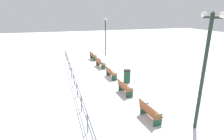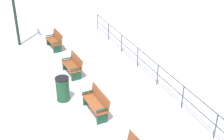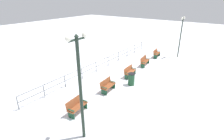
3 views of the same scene
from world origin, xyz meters
The scene contains 10 objects.
ground_plane centered at (0.00, 0.00, 0.00)m, with size 80.00×80.00×0.00m, color white.
bench_nearest centered at (0.02, -6.43, 0.47)m, with size 0.69×1.44×0.93m.
bench_second centered at (-0.07, -3.21, 0.46)m, with size 0.68×1.41×0.90m.
bench_third centered at (-0.05, 0.00, 0.46)m, with size 0.61×1.54×0.88m.
bench_fourth centered at (-0.17, 3.20, 0.49)m, with size 0.70×1.70×0.93m.
bench_fifth centered at (-0.21, 6.41, 0.48)m, with size 0.64×1.44×0.89m.
lamppost_near centered at (1.76, -7.64, 3.14)m, with size 0.23×1.12×5.21m.
lamppost_middle centered at (1.76, 8.01, 3.11)m, with size 0.26×0.96×4.52m.
waterfront_railing centered at (-3.10, 0.00, 0.66)m, with size 0.05×16.76×0.97m.
trash_bin centered at (0.87, -1.32, 0.50)m, with size 0.54×0.54×0.99m.
Camera 3 is at (6.97, -12.53, 6.58)m, focal length 28.48 mm.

